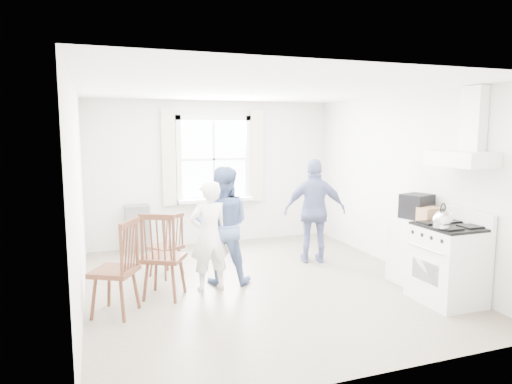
# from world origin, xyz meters

# --- Properties ---
(room_shell) EXTENTS (4.62, 5.12, 2.64)m
(room_shell) POSITION_xyz_m (0.00, 0.00, 1.30)
(room_shell) COLOR gray
(room_shell) RESTS_ON ground
(window_assembly) EXTENTS (1.88, 0.24, 1.70)m
(window_assembly) POSITION_xyz_m (0.00, 2.45, 1.46)
(window_assembly) COLOR white
(window_assembly) RESTS_ON room_shell
(range_hood) EXTENTS (0.45, 0.76, 0.94)m
(range_hood) POSITION_xyz_m (2.07, -1.35, 1.90)
(range_hood) COLOR white
(range_hood) RESTS_ON room_shell
(shelf_unit) EXTENTS (0.40, 0.30, 0.80)m
(shelf_unit) POSITION_xyz_m (-1.40, 2.33, 0.40)
(shelf_unit) COLOR slate
(shelf_unit) RESTS_ON ground
(gas_stove) EXTENTS (0.68, 0.76, 1.12)m
(gas_stove) POSITION_xyz_m (1.91, -1.35, 0.48)
(gas_stove) COLOR silver
(gas_stove) RESTS_ON ground
(kettle) EXTENTS (0.22, 0.22, 0.31)m
(kettle) POSITION_xyz_m (1.67, -1.49, 1.05)
(kettle) COLOR silver
(kettle) RESTS_ON gas_stove
(low_cabinet) EXTENTS (0.50, 0.55, 0.90)m
(low_cabinet) POSITION_xyz_m (1.98, -0.65, 0.45)
(low_cabinet) COLOR white
(low_cabinet) RESTS_ON ground
(stereo_stack) EXTENTS (0.44, 0.42, 0.33)m
(stereo_stack) POSITION_xyz_m (2.00, -0.63, 1.06)
(stereo_stack) COLOR black
(stereo_stack) RESTS_ON low_cabinet
(cardboard_box) EXTENTS (0.30, 0.23, 0.18)m
(cardboard_box) POSITION_xyz_m (2.01, -0.88, 0.99)
(cardboard_box) COLOR #9E754C
(cardboard_box) RESTS_ON low_cabinet
(windsor_chair_a) EXTENTS (0.53, 0.53, 0.92)m
(windsor_chair_a) POSITION_xyz_m (-1.09, 0.72, 0.56)
(windsor_chair_a) COLOR #482517
(windsor_chair_a) RESTS_ON ground
(windsor_chair_b) EXTENTS (0.62, 0.62, 1.10)m
(windsor_chair_b) POSITION_xyz_m (-1.35, -0.14, 0.67)
(windsor_chair_b) COLOR #482517
(windsor_chair_b) RESTS_ON ground
(windsor_chair_c) EXTENTS (0.62, 0.63, 1.10)m
(windsor_chair_c) POSITION_xyz_m (-1.80, -0.45, 0.67)
(windsor_chair_c) COLOR #482517
(windsor_chair_c) RESTS_ON ground
(person_left) EXTENTS (0.56, 0.56, 1.44)m
(person_left) POSITION_xyz_m (-0.70, 0.03, 0.72)
(person_left) COLOR white
(person_left) RESTS_ON ground
(person_mid) EXTENTS (0.98, 0.98, 1.60)m
(person_mid) POSITION_xyz_m (-0.46, 0.25, 0.80)
(person_mid) COLOR #4E6291
(person_mid) RESTS_ON ground
(person_right) EXTENTS (1.21, 1.21, 1.64)m
(person_right) POSITION_xyz_m (1.17, 0.71, 0.82)
(person_right) COLOR navy
(person_right) RESTS_ON ground
(potted_plant) EXTENTS (0.21, 0.21, 0.31)m
(potted_plant) POSITION_xyz_m (0.20, 2.36, 1.00)
(potted_plant) COLOR #316F33
(potted_plant) RESTS_ON window_assembly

